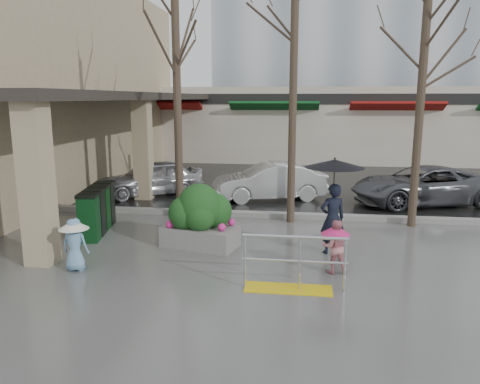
% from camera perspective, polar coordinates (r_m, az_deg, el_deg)
% --- Properties ---
extents(ground, '(120.00, 120.00, 0.00)m').
position_cam_1_polar(ground, '(10.02, -1.41, -8.69)').
color(ground, '#51514F').
rests_on(ground, ground).
extents(street_asphalt, '(120.00, 36.00, 0.01)m').
position_cam_1_polar(street_asphalt, '(31.51, 4.93, 5.10)').
color(street_asphalt, black).
rests_on(street_asphalt, ground).
extents(curb, '(120.00, 0.30, 0.15)m').
position_cam_1_polar(curb, '(13.79, 1.21, -2.73)').
color(curb, gray).
rests_on(curb, ground).
extents(near_building, '(6.00, 18.00, 8.00)m').
position_cam_1_polar(near_building, '(20.23, -24.14, 12.02)').
color(near_building, tan).
rests_on(near_building, ground).
extents(canopy_slab, '(2.80, 18.00, 0.25)m').
position_cam_1_polar(canopy_slab, '(18.40, -12.60, 11.71)').
color(canopy_slab, '#2D2823').
rests_on(canopy_slab, pillar_front).
extents(pillar_front, '(0.55, 0.55, 3.50)m').
position_cam_1_polar(pillar_front, '(10.45, -23.56, 1.13)').
color(pillar_front, tan).
rests_on(pillar_front, ground).
extents(pillar_back, '(0.55, 0.55, 3.50)m').
position_cam_1_polar(pillar_back, '(16.30, -11.76, 5.21)').
color(pillar_back, tan).
rests_on(pillar_back, ground).
extents(storefront_row, '(34.00, 6.74, 4.00)m').
position_cam_1_polar(storefront_row, '(27.30, 8.82, 8.27)').
color(storefront_row, beige).
rests_on(storefront_row, ground).
extents(handrail, '(1.90, 0.50, 1.03)m').
position_cam_1_polar(handrail, '(8.65, 6.35, -9.43)').
color(handrail, yellow).
rests_on(handrail, ground).
extents(tree_west, '(3.20, 3.20, 6.80)m').
position_cam_1_polar(tree_west, '(13.46, -7.85, 18.31)').
color(tree_west, '#382B21').
rests_on(tree_west, ground).
extents(tree_midwest, '(3.20, 3.20, 7.00)m').
position_cam_1_polar(tree_midwest, '(13.02, 6.66, 19.24)').
color(tree_midwest, '#382B21').
rests_on(tree_midwest, ground).
extents(tree_mideast, '(3.20, 3.20, 6.50)m').
position_cam_1_polar(tree_mideast, '(13.31, 21.62, 16.75)').
color(tree_mideast, '#382B21').
rests_on(tree_mideast, ground).
extents(woman, '(1.31, 1.31, 2.17)m').
position_cam_1_polar(woman, '(10.51, 11.33, -0.16)').
color(woman, black).
rests_on(woman, ground).
extents(child_pink, '(0.59, 0.59, 1.09)m').
position_cam_1_polar(child_pink, '(9.51, 11.52, -6.12)').
color(child_pink, '#CE7E8A').
rests_on(child_pink, ground).
extents(child_blue, '(0.60, 0.60, 1.10)m').
position_cam_1_polar(child_blue, '(10.00, -19.51, -5.50)').
color(child_blue, '#709FC7').
rests_on(child_blue, ground).
extents(planter, '(1.88, 1.26, 1.51)m').
position_cam_1_polar(planter, '(10.96, -4.88, -3.02)').
color(planter, gray).
rests_on(planter, ground).
extents(news_boxes, '(0.85, 2.17, 1.18)m').
position_cam_1_polar(news_boxes, '(12.68, -16.98, -2.08)').
color(news_boxes, '#0E3E19').
rests_on(news_boxes, ground).
extents(car_a, '(3.90, 3.30, 1.26)m').
position_cam_1_polar(car_a, '(17.03, -10.84, 1.70)').
color(car_a, '#AAAAAF').
rests_on(car_a, ground).
extents(car_b, '(4.05, 2.46, 1.26)m').
position_cam_1_polar(car_b, '(16.02, 3.60, 1.27)').
color(car_b, silver).
rests_on(car_b, ground).
extents(car_c, '(4.93, 3.24, 1.26)m').
position_cam_1_polar(car_c, '(16.39, 21.28, 0.74)').
color(car_c, '#57595E').
rests_on(car_c, ground).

